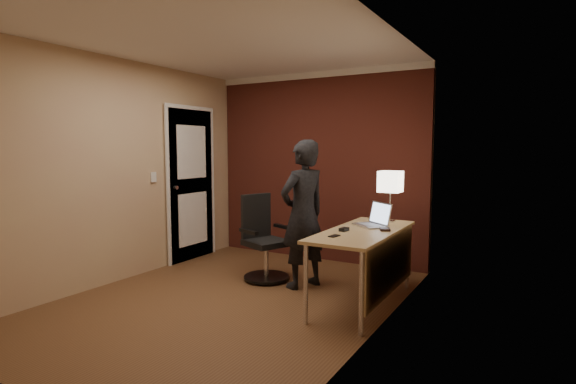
% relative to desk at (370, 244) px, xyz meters
% --- Properties ---
extents(room, '(4.00, 4.00, 4.00)m').
position_rel_desk_xyz_m(room, '(-1.53, 1.01, 0.77)').
color(room, brown).
rests_on(room, ground).
extents(desk, '(0.60, 1.50, 0.73)m').
position_rel_desk_xyz_m(desk, '(0.00, 0.00, 0.00)').
color(desk, tan).
rests_on(desk, ground).
extents(desk_lamp, '(0.22, 0.22, 0.54)m').
position_rel_desk_xyz_m(desk_lamp, '(0.00, 0.59, 0.55)').
color(desk_lamp, silver).
rests_on(desk_lamp, desk).
extents(laptop, '(0.42, 0.41, 0.23)m').
position_rel_desk_xyz_m(laptop, '(-0.05, 0.27, 0.19)').
color(laptop, silver).
rests_on(laptop, desk).
extents(mouse, '(0.07, 0.11, 0.03)m').
position_rel_desk_xyz_m(mouse, '(-0.21, -0.14, 0.14)').
color(mouse, black).
rests_on(mouse, desk).
extents(phone, '(0.08, 0.12, 0.01)m').
position_rel_desk_xyz_m(phone, '(-0.18, -0.42, 0.13)').
color(phone, black).
rests_on(phone, desk).
extents(wallet, '(0.13, 0.14, 0.02)m').
position_rel_desk_xyz_m(wallet, '(0.12, 0.07, 0.14)').
color(wallet, black).
rests_on(wallet, desk).
extents(office_chair, '(0.56, 0.61, 0.95)m').
position_rel_desk_xyz_m(office_chair, '(-1.36, 0.24, -0.18)').
color(office_chair, black).
rests_on(office_chair, ground).
extents(person, '(0.57, 0.68, 1.59)m').
position_rel_desk_xyz_m(person, '(-0.83, 0.22, 0.19)').
color(person, black).
rests_on(person, ground).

